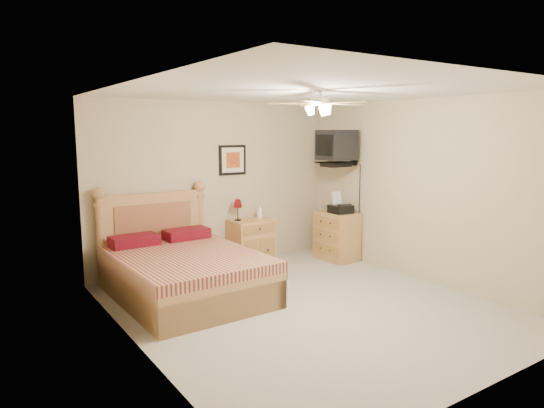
% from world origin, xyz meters
% --- Properties ---
extents(floor, '(4.50, 4.50, 0.00)m').
position_xyz_m(floor, '(0.00, 0.00, 0.00)').
color(floor, '#A5A195').
rests_on(floor, ground).
extents(ceiling, '(4.00, 4.50, 0.04)m').
position_xyz_m(ceiling, '(0.00, 0.00, 2.50)').
color(ceiling, white).
rests_on(ceiling, ground).
extents(wall_back, '(4.00, 0.04, 2.50)m').
position_xyz_m(wall_back, '(0.00, 2.25, 1.25)').
color(wall_back, '#BCAD8B').
rests_on(wall_back, ground).
extents(wall_front, '(4.00, 0.04, 2.50)m').
position_xyz_m(wall_front, '(0.00, -2.25, 1.25)').
color(wall_front, '#BCAD8B').
rests_on(wall_front, ground).
extents(wall_left, '(0.04, 4.50, 2.50)m').
position_xyz_m(wall_left, '(-2.00, 0.00, 1.25)').
color(wall_left, '#BCAD8B').
rests_on(wall_left, ground).
extents(wall_right, '(0.04, 4.50, 2.50)m').
position_xyz_m(wall_right, '(2.00, 0.00, 1.25)').
color(wall_right, '#BCAD8B').
rests_on(wall_right, ground).
extents(bed, '(1.63, 2.11, 1.34)m').
position_xyz_m(bed, '(-1.03, 1.12, 0.67)').
color(bed, tan).
rests_on(bed, ground).
extents(nightstand, '(0.65, 0.49, 0.70)m').
position_xyz_m(nightstand, '(0.46, 2.00, 0.35)').
color(nightstand, '#BC7647').
rests_on(nightstand, ground).
extents(table_lamp, '(0.20, 0.20, 0.33)m').
position_xyz_m(table_lamp, '(0.26, 2.06, 0.86)').
color(table_lamp, '#610509').
rests_on(table_lamp, nightstand).
extents(lotion_bottle, '(0.11, 0.11, 0.22)m').
position_xyz_m(lotion_bottle, '(0.63, 2.02, 0.81)').
color(lotion_bottle, white).
rests_on(lotion_bottle, nightstand).
extents(framed_picture, '(0.46, 0.04, 0.46)m').
position_xyz_m(framed_picture, '(0.27, 2.23, 1.62)').
color(framed_picture, black).
rests_on(framed_picture, wall_back).
extents(dresser, '(0.48, 0.67, 0.78)m').
position_xyz_m(dresser, '(1.73, 1.44, 0.39)').
color(dresser, '#B57F4B').
rests_on(dresser, ground).
extents(fax_machine, '(0.33, 0.35, 0.33)m').
position_xyz_m(fax_machine, '(1.72, 1.35, 0.94)').
color(fax_machine, black).
rests_on(fax_machine, dresser).
extents(magazine_lower, '(0.23, 0.28, 0.02)m').
position_xyz_m(magazine_lower, '(1.70, 1.71, 0.79)').
color(magazine_lower, '#B6AD96').
rests_on(magazine_lower, dresser).
extents(magazine_upper, '(0.26, 0.31, 0.02)m').
position_xyz_m(magazine_upper, '(1.72, 1.74, 0.81)').
color(magazine_upper, '#9E917A').
rests_on(magazine_upper, magazine_lower).
extents(wall_tv, '(0.56, 0.46, 0.58)m').
position_xyz_m(wall_tv, '(1.75, 1.34, 1.81)').
color(wall_tv, black).
rests_on(wall_tv, wall_right).
extents(ceiling_fan, '(1.14, 1.14, 0.28)m').
position_xyz_m(ceiling_fan, '(0.00, -0.20, 2.36)').
color(ceiling_fan, white).
rests_on(ceiling_fan, ceiling).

